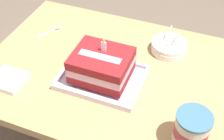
{
  "coord_description": "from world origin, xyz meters",
  "views": [
    {
      "loc": [
        0.28,
        -0.81,
        1.52
      ],
      "look_at": [
        -0.03,
        -0.03,
        0.74
      ],
      "focal_mm": 49.4,
      "sensor_mm": 36.0,
      "label": 1
    }
  ],
  "objects_px": {
    "foil_tray": "(102,78)",
    "napkin_pile": "(9,80)",
    "bowl_stack": "(169,47)",
    "serving_spoon_near_tray": "(55,29)",
    "ice_cream_tub": "(191,130)",
    "birthday_cake": "(102,65)"
  },
  "relations": [
    {
      "from": "birthday_cake",
      "to": "napkin_pile",
      "type": "relative_size",
      "value": 1.73
    },
    {
      "from": "ice_cream_tub",
      "to": "napkin_pile",
      "type": "xyz_separation_m",
      "value": [
        -0.67,
        0.02,
        -0.05
      ]
    },
    {
      "from": "bowl_stack",
      "to": "birthday_cake",
      "type": "bearing_deg",
      "value": -126.88
    },
    {
      "from": "bowl_stack",
      "to": "serving_spoon_near_tray",
      "type": "distance_m",
      "value": 0.52
    },
    {
      "from": "birthday_cake",
      "to": "bowl_stack",
      "type": "relative_size",
      "value": 1.39
    },
    {
      "from": "foil_tray",
      "to": "birthday_cake",
      "type": "relative_size",
      "value": 1.5
    },
    {
      "from": "bowl_stack",
      "to": "serving_spoon_near_tray",
      "type": "relative_size",
      "value": 1.24
    },
    {
      "from": "foil_tray",
      "to": "napkin_pile",
      "type": "distance_m",
      "value": 0.35
    },
    {
      "from": "birthday_cake",
      "to": "ice_cream_tub",
      "type": "relative_size",
      "value": 1.67
    },
    {
      "from": "bowl_stack",
      "to": "napkin_pile",
      "type": "bearing_deg",
      "value": -142.29
    },
    {
      "from": "birthday_cake",
      "to": "ice_cream_tub",
      "type": "height_order",
      "value": "birthday_cake"
    },
    {
      "from": "foil_tray",
      "to": "ice_cream_tub",
      "type": "xyz_separation_m",
      "value": [
        0.35,
        -0.16,
        0.05
      ]
    },
    {
      "from": "birthday_cake",
      "to": "ice_cream_tub",
      "type": "xyz_separation_m",
      "value": [
        0.35,
        -0.16,
        -0.01
      ]
    },
    {
      "from": "serving_spoon_near_tray",
      "to": "foil_tray",
      "type": "bearing_deg",
      "value": -33.86
    },
    {
      "from": "serving_spoon_near_tray",
      "to": "napkin_pile",
      "type": "xyz_separation_m",
      "value": [
        0.01,
        -0.35,
        0.01
      ]
    },
    {
      "from": "ice_cream_tub",
      "to": "birthday_cake",
      "type": "bearing_deg",
      "value": 156.25
    },
    {
      "from": "bowl_stack",
      "to": "ice_cream_tub",
      "type": "xyz_separation_m",
      "value": [
        0.16,
        -0.41,
        0.04
      ]
    },
    {
      "from": "foil_tray",
      "to": "napkin_pile",
      "type": "relative_size",
      "value": 2.58
    },
    {
      "from": "serving_spoon_near_tray",
      "to": "napkin_pile",
      "type": "relative_size",
      "value": 1.0
    },
    {
      "from": "bowl_stack",
      "to": "napkin_pile",
      "type": "distance_m",
      "value": 0.64
    },
    {
      "from": "foil_tray",
      "to": "serving_spoon_near_tray",
      "type": "height_order",
      "value": "foil_tray"
    },
    {
      "from": "foil_tray",
      "to": "serving_spoon_near_tray",
      "type": "distance_m",
      "value": 0.39
    }
  ]
}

